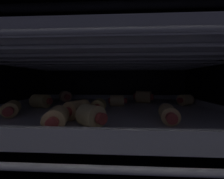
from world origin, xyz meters
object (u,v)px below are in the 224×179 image
object	(u,v)px
baking_tray_lower	(109,111)
pig_in_blanket_lower_9	(117,101)
oven_rack_lower	(109,115)
pig_in_blanket_lower_6	(77,109)
pig_in_blanket_lower_3	(11,109)
pig_in_blanket_lower_10	(57,118)
pig_in_blanket_lower_7	(65,96)
pig_in_blanket_lower_8	(143,97)
baking_tray_upper	(109,59)
pig_in_blanket_lower_1	(91,116)
pig_in_blanket_lower_4	(41,101)
pig_in_blanket_upper_2	(152,43)
pig_in_blanket_upper_0	(67,60)
pig_in_blanket_upper_1	(93,55)
heating_element	(109,13)
pig_in_blanket_lower_5	(185,100)
pig_in_blanket_lower_0	(168,114)
pig_in_blanket_upper_6	(52,58)
pig_in_blanket_upper_3	(48,33)
oven_rack_upper	(109,63)
pig_in_blanket_upper_4	(81,48)
pig_in_blanket_lower_2	(98,106)

from	to	relation	value
baking_tray_lower	pig_in_blanket_lower_9	distance (cm)	3.56
oven_rack_lower	pig_in_blanket_lower_6	xyz separation A→B (cm)	(-4.73, -8.35, 2.99)
pig_in_blanket_lower_3	pig_in_blanket_lower_10	world-z (taller)	pig_in_blanket_lower_10
pig_in_blanket_lower_10	pig_in_blanket_lower_7	bearing A→B (deg)	109.06
pig_in_blanket_lower_3	pig_in_blanket_lower_8	world-z (taller)	pig_in_blanket_lower_8
baking_tray_lower	pig_in_blanket_lower_10	size ratio (longest dim) A/B	8.29
pig_in_blanket_lower_7	baking_tray_upper	bearing A→B (deg)	-34.58
pig_in_blanket_lower_1	pig_in_blanket_lower_4	xyz separation A→B (cm)	(-14.14, 12.65, 0.04)
pig_in_blanket_lower_3	pig_in_blanket_lower_8	distance (cm)	30.12
pig_in_blanket_upper_2	oven_rack_lower	bearing A→B (deg)	148.57
baking_tray_upper	pig_in_blanket_lower_10	bearing A→B (deg)	-113.64
pig_in_blanket_upper_0	pig_in_blanket_lower_9	bearing A→B (deg)	-34.72
pig_in_blanket_lower_4	pig_in_blanket_upper_1	bearing A→B (deg)	23.07
pig_in_blanket_lower_4	baking_tray_lower	bearing A→B (deg)	-0.20
pig_in_blanket_upper_1	pig_in_blanket_upper_2	world-z (taller)	pig_in_blanket_upper_2
heating_element	baking_tray_upper	distance (cm)	9.62
pig_in_blanket_lower_1	pig_in_blanket_upper_0	xyz separation A→B (cm)	(-13.11, 26.45, 11.23)
pig_in_blanket_lower_5	pig_in_blanket_upper_2	xyz separation A→B (cm)	(-10.76, -9.74, 11.47)
pig_in_blanket_lower_0	pig_in_blanket_lower_6	xyz separation A→B (cm)	(-14.16, 1.47, 0.21)
pig_in_blanket_upper_6	pig_in_blanket_upper_3	bearing A→B (deg)	-65.03
pig_in_blanket_lower_7	pig_in_blanket_lower_9	size ratio (longest dim) A/B	1.08
pig_in_blanket_lower_7	pig_in_blanket_upper_6	size ratio (longest dim) A/B	1.02
oven_rack_upper	pig_in_blanket_upper_4	xyz separation A→B (cm)	(-5.35, -3.11, 2.44)
pig_in_blanket_lower_5	pig_in_blanket_lower_9	distance (cm)	17.22
pig_in_blanket_lower_5	pig_in_blanket_lower_1	bearing A→B (deg)	-139.14
pig_in_blanket_lower_3	pig_in_blanket_lower_9	xyz separation A→B (cm)	(18.29, 9.98, 0.08)
pig_in_blanket_lower_0	pig_in_blanket_lower_2	bearing A→B (deg)	154.90
oven_rack_lower	pig_in_blanket_upper_1	xyz separation A→B (cm)	(-4.40, 4.86, 14.13)
pig_in_blanket_upper_6	pig_in_blanket_lower_1	bearing A→B (deg)	-53.49
pig_in_blanket_upper_2	pig_in_blanket_upper_3	world-z (taller)	pig_in_blanket_upper_2
baking_tray_upper	pig_in_blanket_upper_2	bearing A→B (deg)	-31.43
pig_in_blanket_upper_1	pig_in_blanket_upper_6	size ratio (longest dim) A/B	0.96
heating_element	baking_tray_upper	bearing A→B (deg)	0.00
baking_tray_lower	pig_in_blanket_lower_3	size ratio (longest dim) A/B	7.34
pig_in_blanket_lower_1	pig_in_blanket_lower_2	xyz separation A→B (cm)	(-0.22, 8.01, -0.16)
pig_in_blanket_lower_8	pig_in_blanket_upper_3	bearing A→B (deg)	-128.84
pig_in_blanket_upper_2	pig_in_blanket_upper_3	distance (cm)	16.89
pig_in_blanket_upper_4	pig_in_blanket_lower_10	bearing A→B (deg)	-92.79
pig_in_blanket_lower_9	baking_tray_upper	distance (cm)	9.97
heating_element	baking_tray_lower	world-z (taller)	heating_element
pig_in_blanket_lower_3	pig_in_blanket_upper_4	world-z (taller)	pig_in_blanket_upper_4
pig_in_blanket_lower_5	pig_in_blanket_upper_6	bearing A→B (deg)	175.57
pig_in_blanket_lower_6	pig_in_blanket_upper_6	world-z (taller)	pig_in_blanket_upper_6
pig_in_blanket_lower_3	baking_tray_lower	bearing A→B (deg)	23.90
baking_tray_lower	oven_rack_upper	bearing A→B (deg)	90.00
pig_in_blanket_lower_0	pig_in_blanket_lower_7	distance (cm)	30.14
pig_in_blanket_lower_5	pig_in_blanket_lower_0	bearing A→B (deg)	-122.14
pig_in_blanket_lower_9	pig_in_blanket_lower_0	bearing A→B (deg)	-57.80
heating_element	baking_tray_lower	distance (cm)	20.96
pig_in_blanket_lower_10	baking_tray_upper	xyz separation A→B (cm)	(5.85, 13.36, 9.49)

